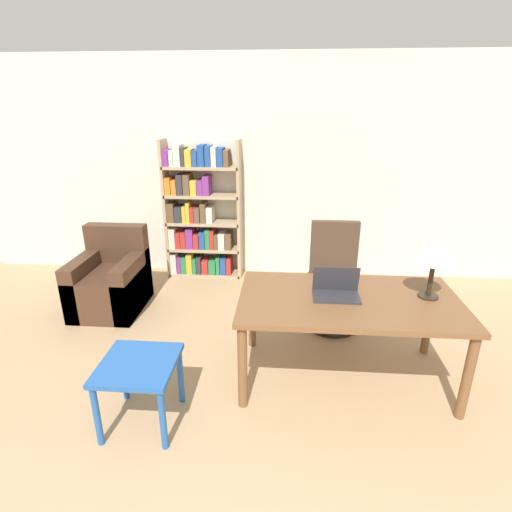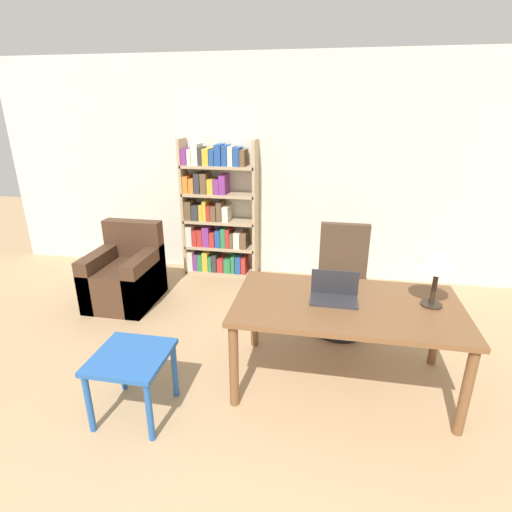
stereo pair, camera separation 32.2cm
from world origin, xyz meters
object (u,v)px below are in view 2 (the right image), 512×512
bookshelf (216,214)px  desk (346,312)px  armchair (126,277)px  table_lamp (439,260)px  laptop (334,294)px  side_table_blue (132,365)px  office_chair (342,284)px

bookshelf → desk: bearing=-51.7°
armchair → bookshelf: 1.37m
table_lamp → laptop: bearing=-176.7°
table_lamp → side_table_blue: (-2.08, -0.69, -0.67)m
bookshelf → office_chair: bearing=-35.2°
laptop → armchair: laptop is taller
office_chair → side_table_blue: 2.12m
laptop → office_chair: 0.94m
armchair → bookshelf: bearing=51.9°
armchair → side_table_blue: bearing=-60.8°
laptop → bookshelf: (-1.51, 2.01, 0.03)m
office_chair → side_table_blue: bearing=-133.7°
desk → table_lamp: size_ratio=3.74×
office_chair → bookshelf: size_ratio=0.60×
office_chair → armchair: (-2.38, 0.12, -0.17)m
table_lamp → office_chair: size_ratio=0.43×
laptop → table_lamp: table_lamp is taller
table_lamp → armchair: (-3.00, 0.96, -0.78)m
desk → table_lamp: (0.61, 0.07, 0.44)m
laptop → desk: bearing=-15.7°
laptop → armchair: size_ratio=0.41×
desk → laptop: (-0.10, 0.03, 0.13)m
laptop → office_chair: size_ratio=0.34×
desk → laptop: 0.17m
desk → side_table_blue: 1.61m
office_chair → bookshelf: bearing=144.8°
table_lamp → side_table_blue: size_ratio=0.88×
side_table_blue → bookshelf: 2.69m
side_table_blue → bookshelf: bookshelf is taller
laptop → office_chair: (0.09, 0.88, -0.31)m
laptop → bookshelf: 2.51m
desk → table_lamp: 0.76m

